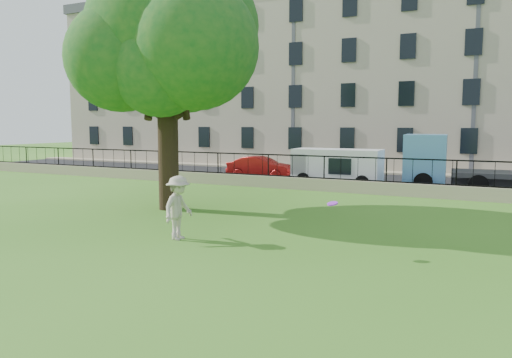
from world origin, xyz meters
The scene contains 12 objects.
ground centered at (0.00, 0.00, 0.00)m, with size 120.00×120.00×0.00m, color #37711A.
retaining_wall centered at (0.00, 12.00, 0.30)m, with size 50.00×0.40×0.60m, color tan.
iron_railing centered at (0.00, 12.00, 1.15)m, with size 50.00×0.05×1.13m.
street centered at (0.00, 16.70, 0.01)m, with size 60.00×9.00×0.01m, color black.
sidewalk centered at (0.00, 21.90, 0.06)m, with size 60.00×1.40×0.12m, color tan.
building_row centered at (0.00, 27.57, 6.92)m, with size 56.40×10.40×13.80m.
tree centered at (-3.81, 4.51, 6.54)m, with size 8.01×6.21×9.87m.
man centered at (-0.40, 0.43, 0.91)m, with size 1.18×0.68×1.83m, color #B9AC96.
frisbee centered at (4.00, 0.86, 1.29)m, with size 0.27×0.27×0.03m, color #A929EA.
red_sedan centered at (-5.06, 15.40, 0.66)m, with size 1.40×4.02×1.33m, color #A61514.
white_van centered at (-0.10, 14.40, 0.97)m, with size 4.60×1.79×1.93m, color silver.
blue_truck centered at (6.50, 15.40, 1.37)m, with size 6.52×2.31×2.74m, color #548FC4.
Camera 1 is at (7.81, -11.08, 3.31)m, focal length 35.00 mm.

